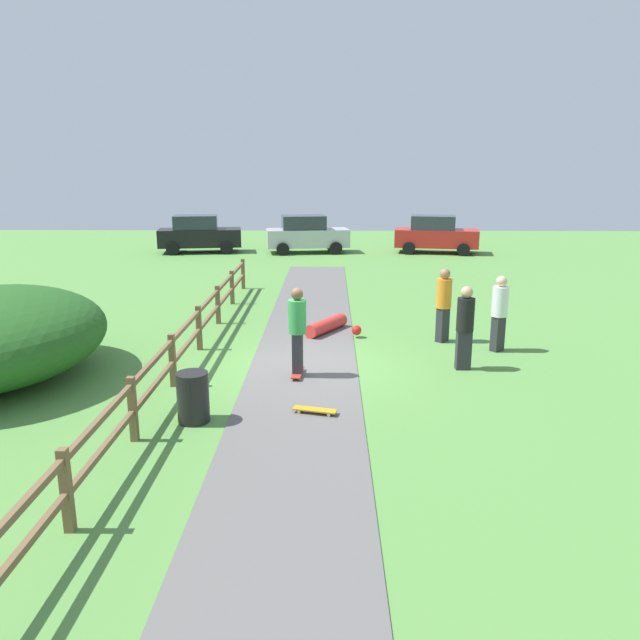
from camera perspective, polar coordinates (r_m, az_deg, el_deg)
name	(u,v)px	position (r m, az deg, el deg)	size (l,w,h in m)	color
ground_plane	(304,367)	(13.81, -1.54, -4.36)	(60.00, 60.00, 0.00)	#568E42
asphalt_path	(304,366)	(13.80, -1.54, -4.32)	(2.40, 28.00, 0.02)	#605E5B
wooden_fence	(187,338)	(13.97, -12.28, -1.61)	(0.12, 18.12, 1.10)	brown
trash_bin	(193,397)	(11.03, -11.71, -7.04)	(0.56, 0.56, 0.90)	black
skater_riding	(297,327)	(12.88, -2.12, -0.66)	(0.41, 0.81, 1.91)	#B23326
skater_fallen	(329,326)	(16.51, 0.81, -0.54)	(1.50, 1.57, 0.36)	red
skateboard_loose	(315,410)	(11.22, -0.49, -8.34)	(0.82, 0.39, 0.08)	#BF8C19
bystander_white	(499,310)	(15.34, 16.33, 0.93)	(0.53, 0.53, 1.85)	#2D2D33
bystander_black	(465,324)	(13.73, 13.32, -0.33)	(0.40, 0.40, 1.87)	#2D2D33
bystander_orange	(444,301)	(15.82, 11.42, 1.72)	(0.54, 0.54, 1.89)	#2D2D33
parked_car_silver	(306,234)	(32.00, -1.27, 7.98)	(4.41, 2.47, 1.92)	#B7B7BC
parked_car_red	(436,234)	(32.45, 10.68, 7.82)	(4.43, 2.54, 1.92)	red
parked_car_black	(199,234)	(32.70, -11.18, 7.85)	(4.41, 2.50, 1.92)	black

